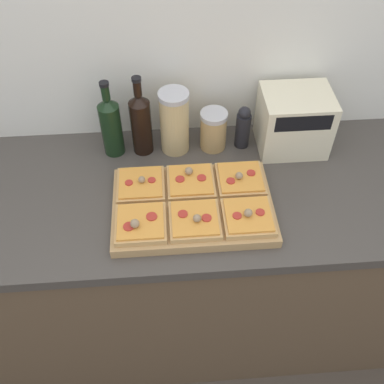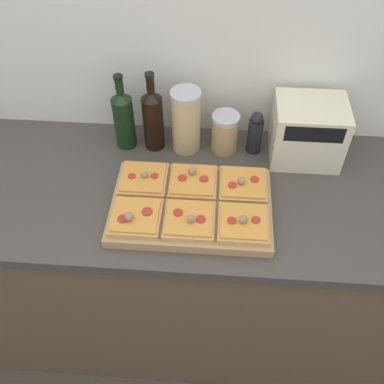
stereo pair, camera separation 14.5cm
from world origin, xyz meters
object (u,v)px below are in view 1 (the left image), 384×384
object	(u,v)px
wine_bottle	(141,122)
grain_jar_short	(213,130)
cutting_board	(193,206)
pepper_mill	(243,127)
olive_oil_bottle	(111,125)
grain_jar_tall	(174,122)
toaster_oven	(294,121)

from	to	relation	value
wine_bottle	grain_jar_short	distance (m)	0.26
cutting_board	pepper_mill	world-z (taller)	pepper_mill
wine_bottle	pepper_mill	world-z (taller)	wine_bottle
olive_oil_bottle	grain_jar_tall	xyz separation A→B (m)	(0.22, 0.00, 0.00)
olive_oil_bottle	toaster_oven	distance (m)	0.65
cutting_board	grain_jar_tall	size ratio (longest dim) A/B	2.11
toaster_oven	olive_oil_bottle	bearing A→B (deg)	178.83
grain_jar_short	grain_jar_tall	bearing A→B (deg)	180.00
grain_jar_short	pepper_mill	distance (m)	0.11
cutting_board	grain_jar_short	world-z (taller)	grain_jar_short
grain_jar_short	pepper_mill	world-z (taller)	pepper_mill
grain_jar_tall	toaster_oven	distance (m)	0.43
grain_jar_short	olive_oil_bottle	bearing A→B (deg)	180.00
cutting_board	wine_bottle	distance (m)	0.36
cutting_board	olive_oil_bottle	xyz separation A→B (m)	(-0.26, 0.31, 0.11)
grain_jar_tall	grain_jar_short	distance (m)	0.15
grain_jar_short	toaster_oven	xyz separation A→B (m)	(0.29, -0.01, 0.03)
cutting_board	grain_jar_tall	bearing A→B (deg)	97.68
wine_bottle	grain_jar_short	bearing A→B (deg)	0.00
cutting_board	grain_jar_short	size ratio (longest dim) A/B	3.37
cutting_board	toaster_oven	size ratio (longest dim) A/B	1.93
wine_bottle	pepper_mill	bearing A→B (deg)	0.00
pepper_mill	toaster_oven	size ratio (longest dim) A/B	0.64
olive_oil_bottle	pepper_mill	size ratio (longest dim) A/B	1.74
pepper_mill	toaster_oven	distance (m)	0.18
grain_jar_short	toaster_oven	size ratio (longest dim) A/B	0.57
cutting_board	grain_jar_short	bearing A→B (deg)	72.18
wine_bottle	grain_jar_tall	world-z (taller)	wine_bottle
wine_bottle	pepper_mill	xyz separation A→B (m)	(0.37, 0.00, -0.04)
cutting_board	wine_bottle	size ratio (longest dim) A/B	1.66
wine_bottle	toaster_oven	world-z (taller)	wine_bottle
cutting_board	pepper_mill	size ratio (longest dim) A/B	3.03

